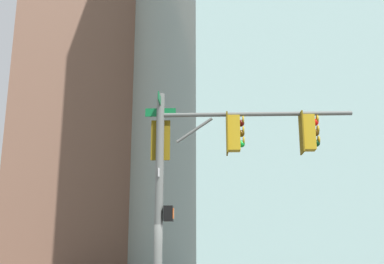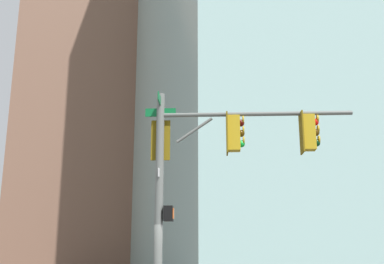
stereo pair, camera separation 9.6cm
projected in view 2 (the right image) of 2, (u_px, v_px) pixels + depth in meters
name	position (u px, v px, depth m)	size (l,w,h in m)	color
signal_pole_assembly	(208.00, 158.00, 13.61)	(5.48, 2.57, 6.21)	slate
building_brick_nearside	(249.00, 65.00, 61.99)	(27.17, 17.65, 50.92)	#845B47
building_brick_midblock	(89.00, 138.00, 67.23)	(20.01, 19.95, 35.72)	#845B47
building_glass_tower	(274.00, 15.00, 56.10)	(27.28, 26.05, 57.65)	#9EC6C1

